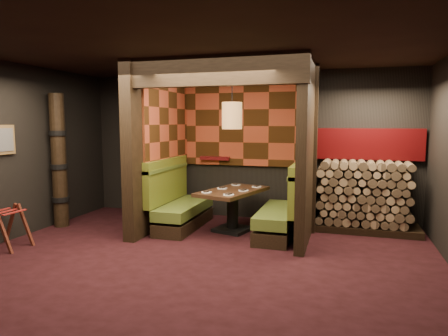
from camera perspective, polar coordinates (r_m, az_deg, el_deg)
floor at (r=5.56m, az=-4.01°, el=-13.46°), size 6.50×5.50×0.02m
ceiling at (r=5.31m, az=-4.26°, el=17.05°), size 6.50×5.50×0.02m
wall_back at (r=7.88m, az=3.09°, el=3.14°), size 6.50×0.02×2.85m
wall_front at (r=2.86m, az=-24.37°, el=-3.35°), size 6.50×0.02×2.85m
partition_left at (r=7.29m, az=-9.40°, el=2.80°), size 0.20×2.20×2.85m
partition_right at (r=6.62m, az=11.87°, el=2.37°), size 0.15×2.10×2.85m
header_beam at (r=5.94m, az=-1.97°, el=13.70°), size 2.85×0.18×0.44m
tapa_back_panel at (r=7.82m, az=2.84°, el=6.02°), size 2.40×0.06×1.55m
tapa_side_panel at (r=7.38m, az=-8.02°, el=6.16°), size 0.04×1.85×1.45m
lacquer_shelf at (r=7.95m, az=-1.31°, el=1.41°), size 0.60×0.12×0.07m
booth_bench_left at (r=7.27m, az=-6.49°, el=-5.33°), size 0.68×1.60×1.14m
booth_bench_right at (r=6.76m, az=8.50°, el=-6.27°), size 0.68×1.60×1.14m
dining_table at (r=6.95m, az=1.23°, el=-5.03°), size 1.10×1.53×0.73m
place_settings at (r=6.91m, az=1.24°, el=-3.04°), size 0.86×1.21×0.03m
pendant_lamp at (r=6.77m, az=1.15°, el=7.49°), size 0.34×0.34×1.07m
framed_picture at (r=7.12m, az=-28.81°, el=3.56°), size 0.05×0.36×0.46m
luggage_rack at (r=6.91m, az=-28.58°, el=-7.23°), size 0.65×0.47×0.68m
totem_column at (r=7.77m, az=-22.51°, el=0.85°), size 0.31×0.31×2.40m
firewood_stack at (r=7.35m, az=19.87°, el=-3.87°), size 1.73×0.70×1.22m
mosaic_header at (r=7.58m, az=20.00°, el=3.22°), size 1.83×0.10×0.56m
bay_front_post at (r=6.87m, az=12.81°, el=2.50°), size 0.08×0.08×2.85m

